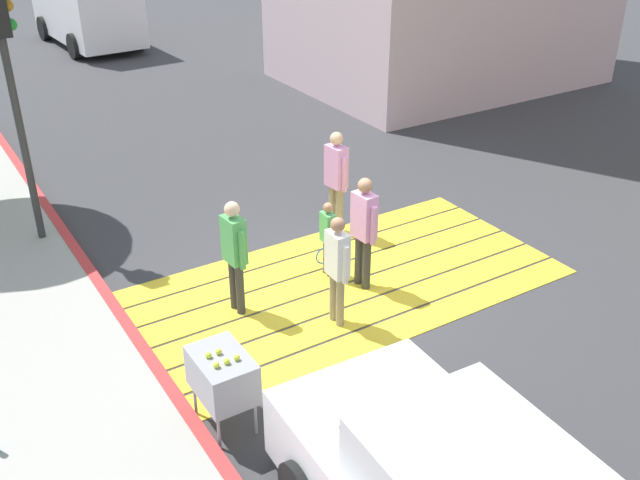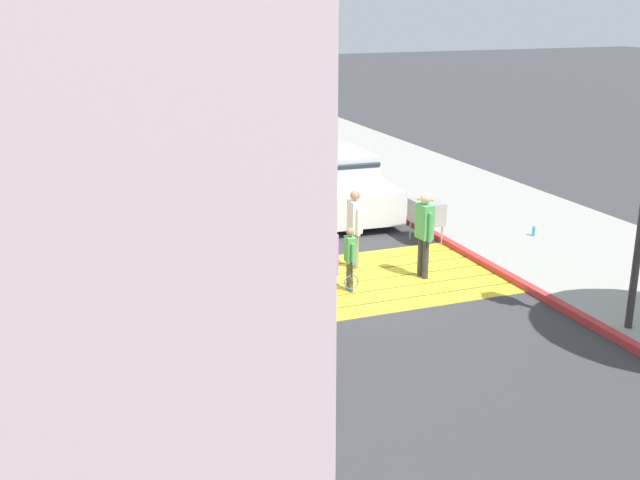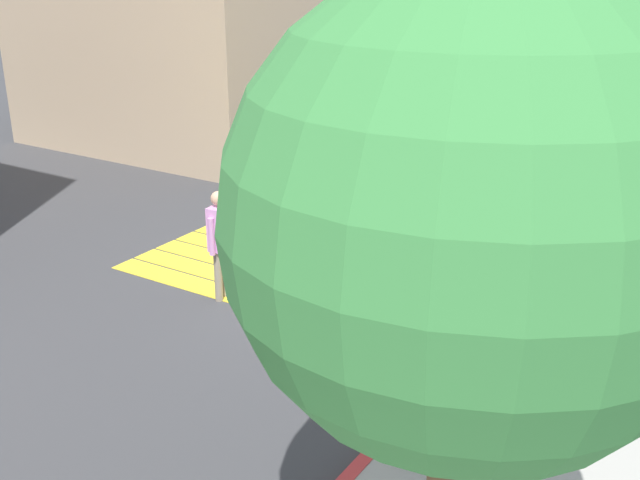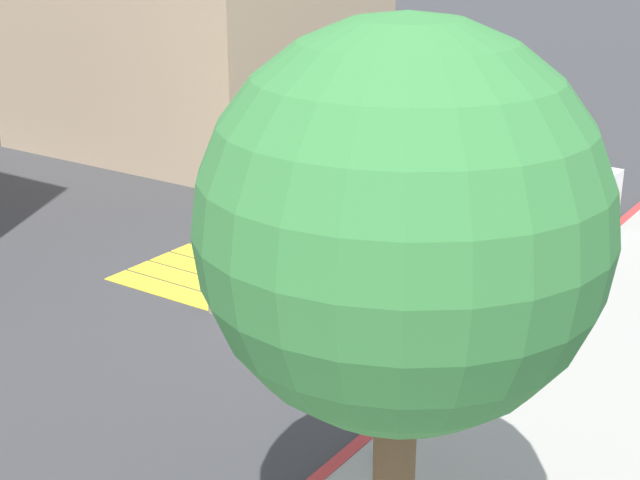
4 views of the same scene
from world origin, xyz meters
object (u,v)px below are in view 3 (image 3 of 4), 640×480
traffic_light_corner (416,200)px  pedestrian_adult_side (313,216)px  pedestrian_teen_behind (402,246)px  car_parked_near_curb (523,184)px  pedestrian_child_with_racket (308,247)px  pedestrian_adult_lead (220,237)px  street_tree (458,224)px  pedestrian_adult_trailing (374,219)px  tennis_ball_cart (517,239)px

traffic_light_corner → pedestrian_adult_side: (3.72, -3.95, -2.02)m
pedestrian_adult_side → pedestrian_teen_behind: 1.92m
car_parked_near_curb → pedestrian_child_with_racket: (1.87, 5.18, -0.05)m
pedestrian_adult_lead → pedestrian_adult_side: (-0.64, -1.70, -0.02)m
street_tree → pedestrian_teen_behind: 6.84m
car_parked_near_curb → pedestrian_adult_trailing: bearing=72.3°
car_parked_near_curb → tennis_ball_cart: bearing=106.7°
traffic_light_corner → pedestrian_adult_lead: (4.35, -2.24, -1.99)m
car_parked_near_curb → tennis_ball_cart: (-0.90, 3.00, -0.04)m
traffic_light_corner → pedestrian_child_with_racket: size_ratio=3.46×
street_tree → pedestrian_teen_behind: (3.05, -5.52, -2.64)m
traffic_light_corner → street_tree: 2.38m
tennis_ball_cart → pedestrian_adult_lead: 4.97m
pedestrian_adult_trailing → pedestrian_adult_side: 1.05m
pedestrian_child_with_racket → traffic_light_corner: bearing=135.5°
traffic_light_corner → pedestrian_child_with_racket: 5.38m
traffic_light_corner → pedestrian_adult_side: traffic_light_corner is taller
car_parked_near_curb → street_tree: size_ratio=0.82×
pedestrian_adult_side → pedestrian_child_with_racket: 0.70m
tennis_ball_cart → pedestrian_teen_behind: size_ratio=0.60×
pedestrian_adult_lead → pedestrian_adult_side: 1.82m
pedestrian_adult_trailing → street_tree: bearing=122.1°
street_tree → pedestrian_child_with_racket: street_tree is taller
car_parked_near_curb → pedestrian_child_with_racket: 5.51m
car_parked_near_curb → pedestrian_adult_trailing: (1.28, 4.02, 0.21)m
street_tree → pedestrian_adult_lead: 7.44m
pedestrian_child_with_racket → street_tree: bearing=131.1°
pedestrian_child_with_racket → pedestrian_adult_trailing: bearing=-117.0°
pedestrian_adult_trailing → tennis_ball_cart: bearing=-154.8°
traffic_light_corner → pedestrian_teen_behind: (1.84, -3.56, -2.04)m
pedestrian_adult_trailing → pedestrian_adult_side: (0.85, 0.60, 0.08)m
traffic_light_corner → street_tree: street_tree is taller
street_tree → pedestrian_teen_behind: street_tree is taller
car_parked_near_curb → pedestrian_adult_trailing: 4.23m
traffic_light_corner → tennis_ball_cart: traffic_light_corner is taller
tennis_ball_cart → pedestrian_child_with_racket: bearing=38.3°
pedestrian_adult_lead → street_tree: bearing=142.9°
street_tree → pedestrian_teen_behind: bearing=-61.1°
pedestrian_child_with_racket → tennis_ball_cart: bearing=-141.7°
pedestrian_adult_trailing → pedestrian_child_with_racket: pedestrian_adult_trailing is taller
pedestrian_adult_trailing → traffic_light_corner: bearing=122.2°
pedestrian_child_with_racket → pedestrian_teen_behind: bearing=-174.1°
tennis_ball_cart → pedestrian_adult_trailing: bearing=25.2°
traffic_light_corner → tennis_ball_cart: (0.68, -5.58, -2.34)m
pedestrian_adult_side → pedestrian_teen_behind: bearing=168.3°
street_tree → tennis_ball_cart: size_ratio=5.23×
pedestrian_adult_lead → pedestrian_child_with_racket: 1.50m
pedestrian_teen_behind → pedestrian_adult_lead: bearing=27.6°
tennis_ball_cart → pedestrian_teen_behind: (1.16, 2.02, 0.30)m
street_tree → tennis_ball_cart: bearing=-75.9°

